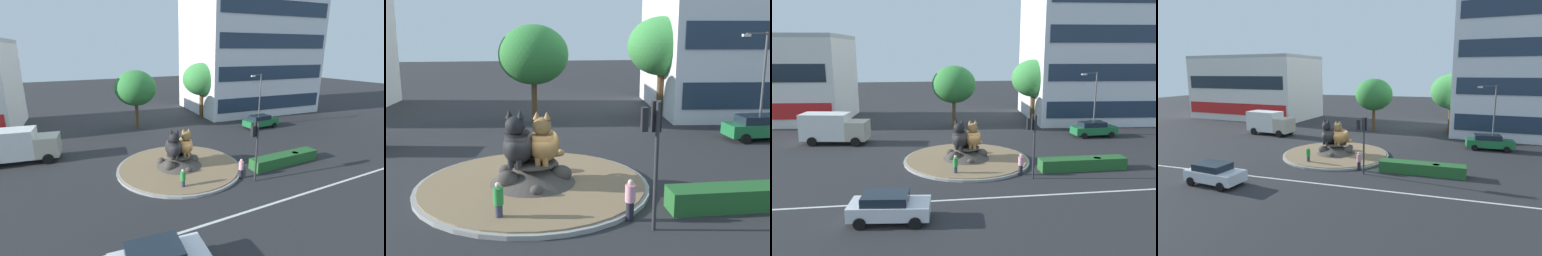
# 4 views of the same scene
# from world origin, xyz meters

# --- Properties ---
(ground_plane) EXTENTS (160.00, 160.00, 0.00)m
(ground_plane) POSITION_xyz_m (0.00, 0.00, 0.00)
(ground_plane) COLOR #28282B
(lane_centreline) EXTENTS (112.00, 0.20, 0.01)m
(lane_centreline) POSITION_xyz_m (0.00, -7.83, 0.00)
(lane_centreline) COLOR silver
(lane_centreline) RESTS_ON ground
(roundabout_island) EXTENTS (10.20, 10.20, 1.21)m
(roundabout_island) POSITION_xyz_m (0.00, 0.00, 0.36)
(roundabout_island) COLOR gray
(roundabout_island) RESTS_ON ground
(cat_statue_black) EXTENTS (2.05, 2.50, 2.42)m
(cat_statue_black) POSITION_xyz_m (-0.57, -0.23, 2.09)
(cat_statue_black) COLOR black
(cat_statue_black) RESTS_ON roundabout_island
(cat_statue_tabby) EXTENTS (1.94, 2.40, 2.30)m
(cat_statue_tabby) POSITION_xyz_m (0.53, -0.09, 2.05)
(cat_statue_tabby) COLOR #9E703D
(cat_statue_tabby) RESTS_ON roundabout_island
(traffic_light_mast) EXTENTS (0.73, 0.51, 4.53)m
(traffic_light_mast) POSITION_xyz_m (3.98, -4.67, 3.33)
(traffic_light_mast) COLOR #2D2D33
(traffic_light_mast) RESTS_ON ground
(shophouse_block) EXTENTS (21.41, 13.30, 10.82)m
(shophouse_block) POSITION_xyz_m (-22.92, 21.40, 5.41)
(shophouse_block) COLOR silver
(shophouse_block) RESTS_ON ground
(office_tower) EXTENTS (19.63, 15.26, 30.05)m
(office_tower) POSITION_xyz_m (20.29, 17.77, 15.02)
(office_tower) COLOR silver
(office_tower) RESTS_ON ground
(clipped_hedge_strip) EXTENTS (6.68, 1.20, 0.90)m
(clipped_hedge_strip) POSITION_xyz_m (8.44, -3.30, 0.45)
(clipped_hedge_strip) COLOR #235B28
(clipped_hedge_strip) RESTS_ON ground
(broadleaf_tree_behind_island) EXTENTS (5.08, 5.08, 7.20)m
(broadleaf_tree_behind_island) POSITION_xyz_m (0.49, 13.90, 5.02)
(broadleaf_tree_behind_island) COLOR brown
(broadleaf_tree_behind_island) RESTS_ON ground
(second_tree_near_tower) EXTENTS (5.41, 5.41, 7.84)m
(second_tree_near_tower) POSITION_xyz_m (10.57, 15.42, 5.52)
(second_tree_near_tower) COLOR brown
(second_tree_near_tower) RESTS_ON ground
(streetlight_arm) EXTENTS (1.93, 0.59, 6.68)m
(streetlight_arm) POSITION_xyz_m (14.68, 7.74, 3.89)
(streetlight_arm) COLOR #4C4C51
(streetlight_arm) RESTS_ON ground
(pedestrian_green_shirt) EXTENTS (0.36, 0.36, 1.55)m
(pedestrian_green_shirt) POSITION_xyz_m (-1.31, -3.52, 0.81)
(pedestrian_green_shirt) COLOR #33384C
(pedestrian_green_shirt) RESTS_ON ground
(pedestrian_pink_shirt) EXTENTS (0.39, 0.39, 1.57)m
(pedestrian_pink_shirt) POSITION_xyz_m (3.43, -3.88, 0.82)
(pedestrian_pink_shirt) COLOR black
(pedestrian_pink_shirt) RESTS_ON ground
(sedan_on_far_lane) EXTENTS (4.68, 2.09, 1.59)m
(sedan_on_far_lane) POSITION_xyz_m (14.47, 6.89, 0.84)
(sedan_on_far_lane) COLOR #1E6B38
(sedan_on_far_lane) RESTS_ON ground
(hatchback_near_shophouse) EXTENTS (4.39, 2.46, 1.55)m
(hatchback_near_shophouse) POSITION_xyz_m (-5.57, -10.16, 0.82)
(hatchback_near_shophouse) COLOR silver
(hatchback_near_shophouse) RESTS_ON ground
(delivery_box_truck) EXTENTS (6.53, 3.35, 2.97)m
(delivery_box_truck) POSITION_xyz_m (-11.95, 7.48, 1.59)
(delivery_box_truck) COLOR #B7AD99
(delivery_box_truck) RESTS_ON ground
(litter_bin) EXTENTS (0.56, 0.56, 0.90)m
(litter_bin) POSITION_xyz_m (9.55, -3.44, 0.45)
(litter_bin) COLOR #2D4233
(litter_bin) RESTS_ON ground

